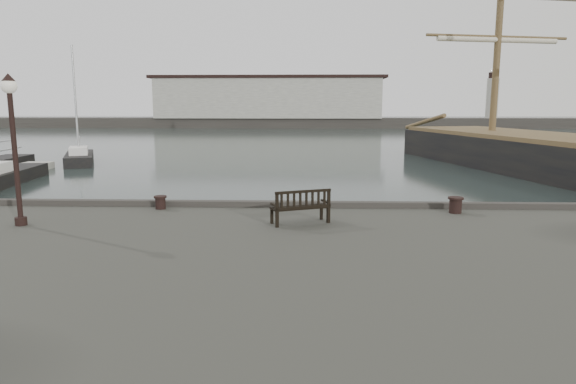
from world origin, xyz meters
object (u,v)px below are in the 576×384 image
at_px(bollard_right, 455,205).
at_px(lamp_post, 13,129).
at_px(bench, 300,213).
at_px(bollard_left, 160,202).
at_px(yacht_d, 80,160).

relative_size(bollard_right, lamp_post, 0.12).
relative_size(bench, lamp_post, 0.42).
bearing_deg(bollard_left, lamp_post, -143.70).
distance_m(bollard_left, yacht_d, 29.61).
bearing_deg(yacht_d, bollard_right, -70.61).
relative_size(bench, bollard_right, 3.52).
distance_m(bench, bollard_left, 4.75).
relative_size(lamp_post, yacht_d, 0.40).
bearing_deg(yacht_d, bench, -78.34).
relative_size(bench, yacht_d, 0.17).
height_order(bench, yacht_d, yacht_d).
xyz_separation_m(bollard_right, yacht_d, (-23.24, 26.19, -1.57)).
bearing_deg(bench, yacht_d, 101.25).
bearing_deg(bench, bollard_left, 134.90).
xyz_separation_m(bench, lamp_post, (-7.53, -0.49, 2.28)).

